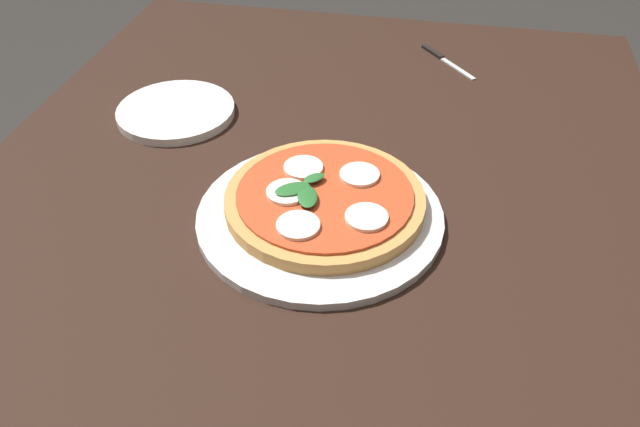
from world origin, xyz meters
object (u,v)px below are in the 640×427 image
dining_table (315,250)px  serving_tray (320,216)px  plate_white (176,111)px  knife (441,57)px  pizza (325,199)px

dining_table → serving_tray: 0.10m
plate_white → knife: plate_white is taller
dining_table → pizza: bearing=42.7°
dining_table → plate_white: size_ratio=6.78×
dining_table → plate_white: 0.34m
dining_table → serving_tray: bearing=23.8°
pizza → plate_white: bearing=-124.6°
dining_table → plate_white: (-0.18, -0.27, 0.10)m
serving_tray → plate_white: (-0.21, -0.28, 0.00)m
dining_table → knife: bearing=163.0°
serving_tray → knife: (-0.51, 0.13, -0.00)m
pizza → plate_white: pizza is taller
serving_tray → plate_white: size_ratio=1.69×
pizza → plate_white: size_ratio=1.38×
serving_tray → pizza: size_ratio=1.23×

